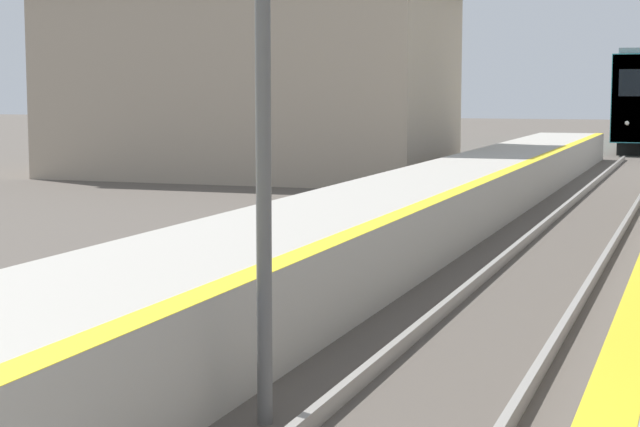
# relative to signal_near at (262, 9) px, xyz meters

# --- Properties ---
(signal_near) EXTENTS (0.36, 0.31, 4.60)m
(signal_near) POSITION_rel_signal_near_xyz_m (0.00, 0.00, 0.00)
(signal_near) COLOR #595959
(signal_near) RESTS_ON ground
(station_building) EXTENTS (12.15, 6.87, 5.91)m
(station_building) POSITION_rel_signal_near_xyz_m (-9.85, 22.63, -0.24)
(station_building) COLOR tan
(station_building) RESTS_ON ground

